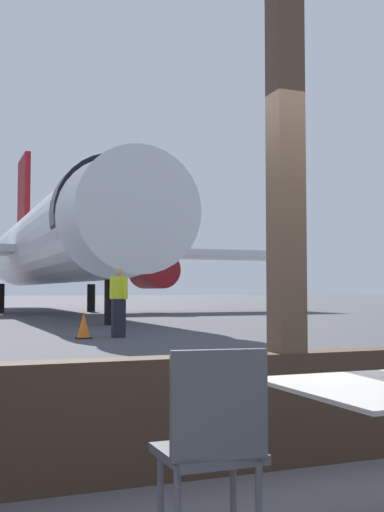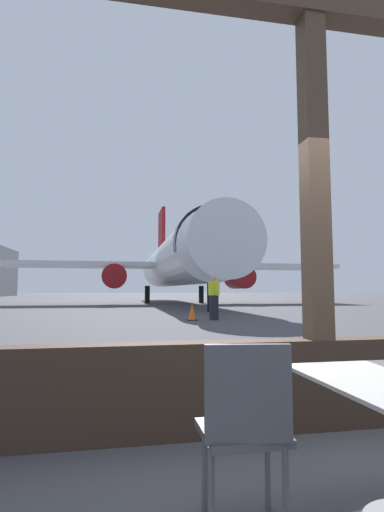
{
  "view_description": "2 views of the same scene",
  "coord_description": "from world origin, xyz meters",
  "px_view_note": "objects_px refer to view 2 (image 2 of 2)",
  "views": [
    {
      "loc": [
        -2.18,
        -3.77,
        1.15
      ],
      "look_at": [
        5.64,
        16.0,
        2.31
      ],
      "focal_mm": 44.74,
      "sensor_mm": 36.0,
      "label": 1
    },
    {
      "loc": [
        -1.71,
        -3.14,
        1.17
      ],
      "look_at": [
        2.1,
        17.01,
        2.96
      ],
      "focal_mm": 27.17,
      "sensor_mm": 36.0,
      "label": 2
    }
  ],
  "objects_px": {
    "airplane": "(179,262)",
    "traffic_cone": "(192,312)",
    "ground_crew_worker": "(214,297)",
    "cafe_chair_window_right": "(245,420)"
  },
  "relations": [
    {
      "from": "cafe_chair_window_right",
      "to": "traffic_cone",
      "type": "relative_size",
      "value": 1.41
    },
    {
      "from": "airplane",
      "to": "traffic_cone",
      "type": "height_order",
      "value": "airplane"
    },
    {
      "from": "ground_crew_worker",
      "to": "traffic_cone",
      "type": "distance_m",
      "value": 1.05
    },
    {
      "from": "airplane",
      "to": "ground_crew_worker",
      "type": "height_order",
      "value": "airplane"
    },
    {
      "from": "airplane",
      "to": "traffic_cone",
      "type": "xyz_separation_m",
      "value": [
        -2.08,
        -17.03,
        -3.19
      ]
    },
    {
      "from": "ground_crew_worker",
      "to": "traffic_cone",
      "type": "relative_size",
      "value": 2.68
    },
    {
      "from": "ground_crew_worker",
      "to": "traffic_cone",
      "type": "bearing_deg",
      "value": -178.88
    },
    {
      "from": "cafe_chair_window_right",
      "to": "airplane",
      "type": "relative_size",
      "value": 0.03
    },
    {
      "from": "airplane",
      "to": "traffic_cone",
      "type": "relative_size",
      "value": 46.59
    },
    {
      "from": "cafe_chair_window_right",
      "to": "ground_crew_worker",
      "type": "xyz_separation_m",
      "value": [
        3.04,
        12.85,
        0.36
      ]
    }
  ]
}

